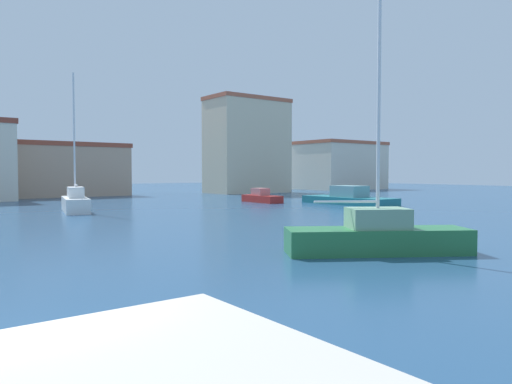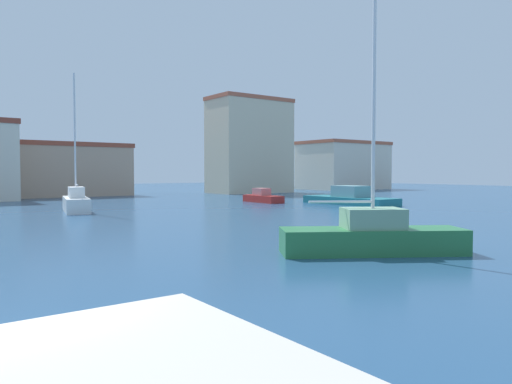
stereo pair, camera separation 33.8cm
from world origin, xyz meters
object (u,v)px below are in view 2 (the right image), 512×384
object	(u,v)px
sailboat_green_distant_north	(372,235)
motorboat_teal_outer_mooring	(350,198)
sailboat_white_behind_lamppost	(76,202)
motorboat_red_far_left	(263,197)

from	to	relation	value
sailboat_green_distant_north	motorboat_teal_outer_mooring	bearing A→B (deg)	44.09
sailboat_white_behind_lamppost	motorboat_teal_outer_mooring	bearing A→B (deg)	-16.54
sailboat_green_distant_north	motorboat_teal_outer_mooring	xyz separation A→B (m)	(17.78, 17.23, -0.10)
sailboat_white_behind_lamppost	sailboat_green_distant_north	distance (m)	23.60
sailboat_green_distant_north	motorboat_teal_outer_mooring	distance (m)	24.76
sailboat_white_behind_lamppost	motorboat_teal_outer_mooring	world-z (taller)	sailboat_white_behind_lamppost
motorboat_red_far_left	motorboat_teal_outer_mooring	bearing A→B (deg)	-56.92
motorboat_teal_outer_mooring	sailboat_white_behind_lamppost	bearing A→B (deg)	163.46
sailboat_white_behind_lamppost	motorboat_red_far_left	bearing A→B (deg)	1.31
sailboat_green_distant_north	motorboat_teal_outer_mooring	world-z (taller)	sailboat_green_distant_north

